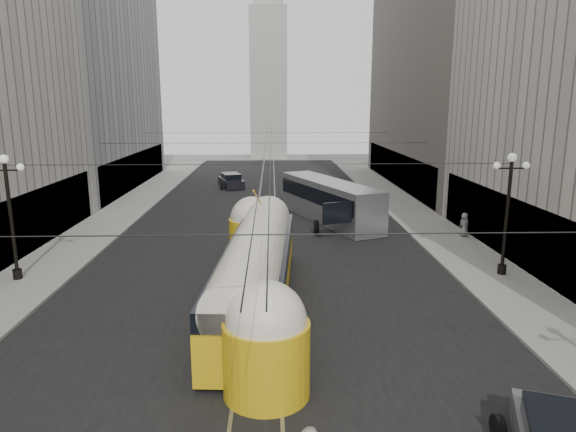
{
  "coord_description": "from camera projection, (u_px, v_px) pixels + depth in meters",
  "views": [
    {
      "loc": [
        0.5,
        -7.46,
        8.96
      ],
      "look_at": [
        1.25,
        16.54,
        3.68
      ],
      "focal_mm": 32.0,
      "sensor_mm": 36.0,
      "label": 1
    }
  ],
  "objects": [
    {
      "name": "city_bus",
      "position": [
        329.0,
        199.0,
        39.57
      ],
      "size": [
        6.98,
        12.85,
        3.15
      ],
      "color": "gray",
      "rests_on": "ground"
    },
    {
      "name": "lamppost_right_mid",
      "position": [
        508.0,
        207.0,
        26.34
      ],
      "size": [
        1.86,
        0.44,
        6.37
      ],
      "color": "black",
      "rests_on": "sidewalk_right"
    },
    {
      "name": "road",
      "position": [
        266.0,
        218.0,
        40.92
      ],
      "size": [
        20.0,
        85.0,
        0.02
      ],
      "primitive_type": "cube",
      "color": "black",
      "rests_on": "ground"
    },
    {
      "name": "streetcar",
      "position": [
        257.0,
        267.0,
        22.8
      ],
      "size": [
        3.69,
        17.15,
        3.77
      ],
      "color": "gold",
      "rests_on": "ground"
    },
    {
      "name": "distant_tower",
      "position": [
        268.0,
        66.0,
        84.07
      ],
      "size": [
        6.0,
        6.0,
        31.36
      ],
      "color": "#B2AFA8",
      "rests_on": "ground"
    },
    {
      "name": "rail_left",
      "position": [
        257.0,
        218.0,
        40.89
      ],
      "size": [
        0.12,
        85.0,
        0.04
      ],
      "primitive_type": "cube",
      "color": "gray",
      "rests_on": "ground"
    },
    {
      "name": "catenary",
      "position": [
        267.0,
        145.0,
        38.67
      ],
      "size": [
        25.0,
        72.0,
        0.23
      ],
      "color": "black",
      "rests_on": "ground"
    },
    {
      "name": "sedan_dark_far",
      "position": [
        231.0,
        181.0,
        55.91
      ],
      "size": [
        3.28,
        5.2,
        1.53
      ],
      "color": "black",
      "rests_on": "ground"
    },
    {
      "name": "pedestrian_sidewalk_right",
      "position": [
        464.0,
        225.0,
        34.58
      ],
      "size": [
        0.91,
        0.74,
        1.61
      ],
      "primitive_type": "imported",
      "rotation": [
        0.0,
        0.0,
        3.51
      ],
      "color": "gray",
      "rests_on": "sidewalk_right"
    },
    {
      "name": "rail_right",
      "position": [
        276.0,
        218.0,
        40.94
      ],
      "size": [
        0.12,
        85.0,
        0.04
      ],
      "primitive_type": "cube",
      "color": "gray",
      "rests_on": "ground"
    },
    {
      "name": "sidewalk_left",
      "position": [
        127.0,
        209.0,
        43.95
      ],
      "size": [
        4.0,
        72.0,
        0.15
      ],
      "primitive_type": "cube",
      "color": "gray",
      "rests_on": "ground"
    },
    {
      "name": "building_left_far",
      "position": [
        71.0,
        50.0,
        52.36
      ],
      "size": [
        12.6,
        28.6,
        28.6
      ],
      "color": "#999999",
      "rests_on": "ground"
    },
    {
      "name": "sidewalk_right",
      "position": [
        404.0,
        208.0,
        44.68
      ],
      "size": [
        4.0,
        72.0,
        0.15
      ],
      "primitive_type": "cube",
      "color": "gray",
      "rests_on": "ground"
    },
    {
      "name": "lamppost_left_mid",
      "position": [
        10.0,
        210.0,
        25.58
      ],
      "size": [
        1.86,
        0.44,
        6.37
      ],
      "color": "black",
      "rests_on": "sidewalk_left"
    },
    {
      "name": "building_right_far",
      "position": [
        459.0,
        31.0,
        53.15
      ],
      "size": [
        12.6,
        32.6,
        32.6
      ],
      "color": "#514C47",
      "rests_on": "ground"
    },
    {
      "name": "sedan_white_far",
      "position": [
        297.0,
        192.0,
        48.83
      ],
      "size": [
        2.33,
        4.77,
        1.46
      ],
      "color": "silver",
      "rests_on": "ground"
    }
  ]
}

